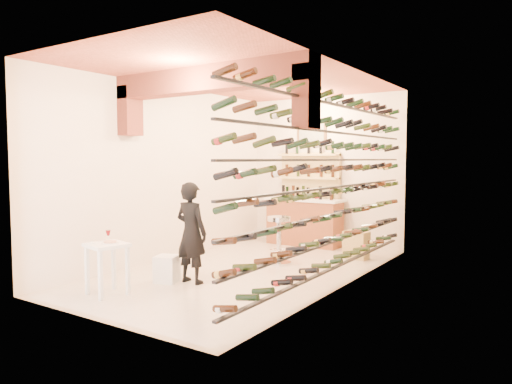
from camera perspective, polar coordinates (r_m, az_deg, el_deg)
ground at (r=8.08m, az=-1.19°, el=-9.36°), size 6.00×6.00×0.00m
room_shell at (r=7.66m, az=-2.33°, el=6.87°), size 3.52×6.02×3.21m
wine_rack at (r=7.11m, az=8.99°, el=1.38°), size 0.32×5.70×2.56m
back_counter at (r=10.37m, az=5.80°, el=-3.41°), size 1.70×0.62×1.29m
back_shelving at (r=10.53m, az=6.43°, el=0.17°), size 1.40×0.31×2.73m
tasting_table at (r=6.88m, az=-17.38°, el=-6.93°), size 0.59×0.59×0.87m
white_stool at (r=7.44m, az=-10.62°, el=-9.02°), size 0.41×0.41×0.40m
person at (r=7.23m, az=-7.75°, el=-4.84°), size 0.57×0.38×1.52m
chrome_barstool at (r=8.50m, az=2.77°, el=-5.34°), size 0.44×0.44×0.84m
crate_lower at (r=9.18m, az=11.88°, el=-7.00°), size 0.44×0.31×0.26m
crate_upper at (r=9.14m, az=11.90°, el=-5.42°), size 0.47×0.34×0.26m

